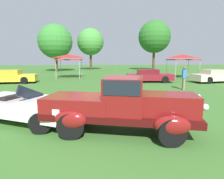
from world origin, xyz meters
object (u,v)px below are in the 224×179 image
object	(u,v)px
neighbor_convertible	(29,106)
show_car_yellow	(10,77)
feature_pickup_truck	(121,105)
canopy_tent_left_field	(69,57)
spectator_between_cars	(184,77)
canopy_tent_center_field	(183,57)
show_car_burgundy	(149,76)
show_car_cream	(215,76)

from	to	relation	value
neighbor_convertible	show_car_yellow	distance (m)	12.19
feature_pickup_truck	canopy_tent_left_field	bearing A→B (deg)	104.14
spectator_between_cars	canopy_tent_left_field	xyz separation A→B (m)	(-9.52, 8.93, 1.51)
canopy_tent_left_field	canopy_tent_center_field	size ratio (longest dim) A/B	0.94
feature_pickup_truck	neighbor_convertible	size ratio (longest dim) A/B	1.05
neighbor_convertible	show_car_burgundy	xyz separation A→B (m)	(7.27, 10.82, 0.02)
show_car_burgundy	feature_pickup_truck	bearing A→B (deg)	-108.77
neighbor_convertible	canopy_tent_left_field	distance (m)	15.31
neighbor_convertible	canopy_tent_center_field	distance (m)	18.93
show_car_burgundy	show_car_cream	xyz separation A→B (m)	(6.12, -0.64, 0.00)
canopy_tent_center_field	canopy_tent_left_field	bearing A→B (deg)	176.69
feature_pickup_truck	show_car_yellow	size ratio (longest dim) A/B	1.04
feature_pickup_truck	show_car_burgundy	bearing A→B (deg)	71.23
show_car_burgundy	spectator_between_cars	world-z (taller)	spectator_between_cars
show_car_burgundy	show_car_cream	world-z (taller)	same
show_car_cream	neighbor_convertible	bearing A→B (deg)	-142.76
spectator_between_cars	canopy_tent_center_field	bearing A→B (deg)	66.49
feature_pickup_truck	neighbor_convertible	xyz separation A→B (m)	(-3.19, 1.21, -0.29)
show_car_yellow	canopy_tent_left_field	size ratio (longest dim) A/B	1.64
feature_pickup_truck	neighbor_convertible	bearing A→B (deg)	159.14
show_car_cream	show_car_burgundy	bearing A→B (deg)	174.04
show_car_burgundy	canopy_tent_center_field	size ratio (longest dim) A/B	1.47
show_car_burgundy	spectator_between_cars	bearing A→B (deg)	-74.15
show_car_yellow	show_car_burgundy	size ratio (longest dim) A/B	1.05
spectator_between_cars	canopy_tent_center_field	xyz separation A→B (m)	(3.56, 8.17, 1.51)
show_car_cream	canopy_tent_center_field	distance (m)	4.78
neighbor_convertible	show_car_yellow	size ratio (longest dim) A/B	0.99
feature_pickup_truck	show_car_yellow	world-z (taller)	feature_pickup_truck
show_car_cream	spectator_between_cars	xyz separation A→B (m)	(-4.82, -3.94, 0.31)
neighbor_convertible	canopy_tent_center_field	bearing A→B (deg)	49.91
show_car_burgundy	canopy_tent_left_field	size ratio (longest dim) A/B	1.56
feature_pickup_truck	canopy_tent_left_field	size ratio (longest dim) A/B	1.70
show_car_cream	spectator_between_cars	distance (m)	6.23
neighbor_convertible	spectator_between_cars	distance (m)	10.61
canopy_tent_center_field	show_car_burgundy	bearing A→B (deg)	-143.50
feature_pickup_truck	show_car_cream	world-z (taller)	feature_pickup_truck
feature_pickup_truck	canopy_tent_left_field	xyz separation A→B (m)	(-4.13, 16.38, 1.55)
show_car_yellow	canopy_tent_left_field	bearing A→B (deg)	42.93
show_car_cream	canopy_tent_left_field	distance (m)	15.29
feature_pickup_truck	canopy_tent_center_field	size ratio (longest dim) A/B	1.60
feature_pickup_truck	show_car_cream	size ratio (longest dim) A/B	1.02
show_car_burgundy	spectator_between_cars	size ratio (longest dim) A/B	2.61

